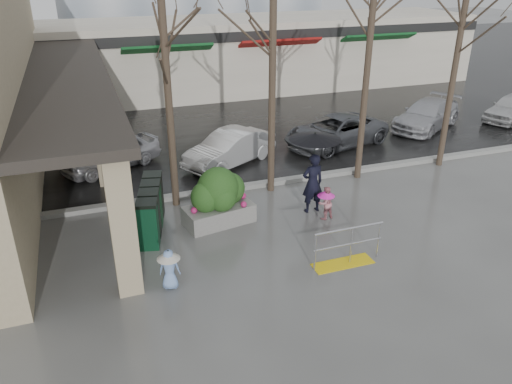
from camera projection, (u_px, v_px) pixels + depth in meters
ground at (278, 249)px, 13.28m from camera, size 120.00×120.00×0.00m
street_asphalt at (150, 80)px, 32.07m from camera, size 120.00×36.00×0.01m
curb at (233, 188)px, 16.67m from camera, size 120.00×0.30×0.15m
canopy_slab at (63, 68)px, 17.12m from camera, size 2.80×18.00×0.25m
pillar_front at (123, 224)px, 10.93m from camera, size 0.55×0.55×3.50m
pillar_back at (102, 135)px, 16.48m from camera, size 0.55×0.55×3.50m
storefront_row at (193, 57)px, 28.38m from camera, size 34.00×6.74×4.00m
handrail at (346, 251)px, 12.52m from camera, size 1.90×0.50×1.03m
tree_west at (164, 37)px, 13.60m from camera, size 3.20×3.20×6.80m
tree_midwest at (273, 27)px, 14.52m from camera, size 3.20×3.20×7.00m
tree_mideast at (370, 35)px, 15.68m from camera, size 3.20×3.20×6.50m
tree_east at (464, 14)px, 16.53m from camera, size 3.20×3.20×7.20m
woman at (314, 164)px, 14.67m from camera, size 1.53×1.53×2.53m
child_pink at (326, 201)px, 14.65m from camera, size 0.55×0.53×1.02m
child_blue at (169, 266)px, 11.50m from camera, size 0.56×0.55×1.02m
planter at (218, 197)px, 14.31m from camera, size 2.13×1.33×1.73m
news_boxes at (151, 209)px, 13.98m from camera, size 1.09×2.46×1.34m
car_a at (111, 152)px, 18.23m from camera, size 3.97×2.99×1.26m
car_b at (230, 148)px, 18.60m from camera, size 3.99×3.03×1.26m
car_c at (336, 131)px, 20.47m from camera, size 4.93×3.23×1.26m
car_d at (427, 115)px, 22.64m from camera, size 4.65×3.67×1.26m
car_e at (512, 108)px, 23.72m from camera, size 3.98×2.84×1.26m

